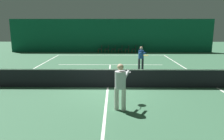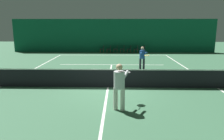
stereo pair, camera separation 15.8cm
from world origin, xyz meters
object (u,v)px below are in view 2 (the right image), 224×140
object	(u,v)px
player_far	(142,56)
courtside_chair_6	(143,49)
tennis_net	(108,78)
player_near	(120,83)
courtside_chair_0	(103,48)
courtside_chair_4	(130,49)
courtside_chair_1	(109,48)
courtside_chair_2	(116,48)
courtside_chair_5	(137,49)
courtside_chair_3	(123,49)

from	to	relation	value
player_far	courtside_chair_6	size ratio (longest dim) A/B	1.94
tennis_net	player_near	xyz separation A→B (m)	(0.56, -2.94, 0.51)
courtside_chair_0	courtside_chair_4	xyz separation A→B (m)	(3.04, 0.00, 0.00)
player_far	courtside_chair_1	world-z (taller)	player_far
tennis_net	player_near	size ratio (longest dim) A/B	6.87
courtside_chair_4	courtside_chair_6	distance (m)	1.52
player_near	courtside_chair_2	distance (m)	16.81
courtside_chair_0	player_near	bearing A→B (deg)	6.00
player_far	courtside_chair_2	world-z (taller)	player_far
player_near	courtside_chair_5	size ratio (longest dim) A/B	2.08
courtside_chair_0	courtside_chair_1	world-z (taller)	same
courtside_chair_0	courtside_chair_1	xyz separation A→B (m)	(0.76, 0.00, 0.00)
courtside_chair_5	courtside_chair_1	bearing A→B (deg)	-90.00
courtside_chair_5	tennis_net	bearing A→B (deg)	-10.60
player_far	courtside_chair_0	distance (m)	10.01
player_far	courtside_chair_6	bearing A→B (deg)	161.61
player_far	courtside_chair_1	size ratio (longest dim) A/B	1.94
tennis_net	courtside_chair_0	bearing A→B (deg)	94.99
courtside_chair_3	courtside_chair_1	bearing A→B (deg)	-90.00
player_near	courtside_chair_2	xyz separation A→B (m)	(-0.24, 16.80, -0.53)
courtside_chair_4	courtside_chair_5	world-z (taller)	same
courtside_chair_4	courtside_chair_5	xyz separation A→B (m)	(0.76, 0.00, 0.00)
courtside_chair_4	player_near	bearing A→B (deg)	-4.35
courtside_chair_2	courtside_chair_3	distance (m)	0.76
courtside_chair_3	courtside_chair_5	world-z (taller)	same
player_far	courtside_chair_4	distance (m)	9.41
courtside_chair_1	tennis_net	bearing A→B (deg)	1.86
courtside_chair_0	courtside_chair_2	size ratio (longest dim) A/B	1.00
courtside_chair_4	courtside_chair_6	xyz separation A→B (m)	(1.52, 0.00, 0.00)
player_far	courtside_chair_1	bearing A→B (deg)	-175.62
courtside_chair_0	courtside_chair_5	size ratio (longest dim) A/B	1.00
player_near	courtside_chair_6	xyz separation A→B (m)	(2.80, 16.80, -0.53)
courtside_chair_3	courtside_chair_4	distance (m)	0.76
player_near	courtside_chair_3	xyz separation A→B (m)	(0.52, 16.80, -0.53)
player_near	courtside_chair_1	size ratio (longest dim) A/B	2.08
courtside_chair_6	player_far	bearing A→B (deg)	-6.98
courtside_chair_4	tennis_net	bearing A→B (deg)	-7.54
tennis_net	courtside_chair_4	bearing A→B (deg)	82.46
courtside_chair_3	courtside_chair_4	xyz separation A→B (m)	(0.76, 0.00, 0.00)
player_far	courtside_chair_1	xyz separation A→B (m)	(-2.66, 9.40, -0.46)
courtside_chair_5	player_near	bearing A→B (deg)	-6.92
player_near	courtside_chair_6	world-z (taller)	player_near
courtside_chair_2	courtside_chair_6	world-z (taller)	same
player_near	courtside_chair_3	world-z (taller)	player_near
courtside_chair_5	player_far	bearing A→B (deg)	-2.37
courtside_chair_6	courtside_chair_0	bearing A→B (deg)	-90.00
courtside_chair_0	courtside_chair_6	distance (m)	4.57
courtside_chair_2	courtside_chair_5	bearing A→B (deg)	90.00
player_far	courtside_chair_0	xyz separation A→B (m)	(-3.42, 9.40, -0.46)
tennis_net	courtside_chair_2	size ratio (longest dim) A/B	14.29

